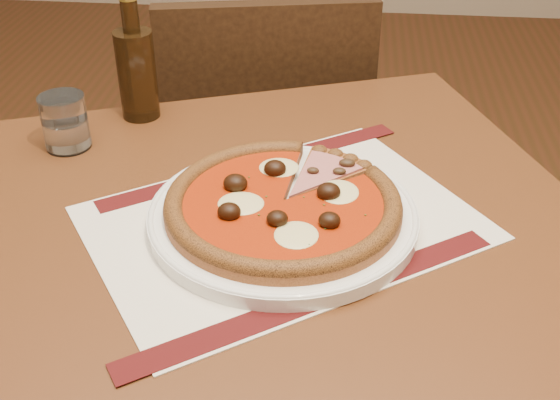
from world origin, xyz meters
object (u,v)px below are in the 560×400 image
Objects in this scene: table at (278,292)px; plate at (283,216)px; water_glass at (65,122)px; bottle at (136,70)px; pizza at (283,203)px; chair_far at (264,158)px.

plate is at bearing 70.53° from table.
water_glass is 0.40× the size of bottle.
bottle is (-0.26, 0.28, 0.05)m from pizza.
water_glass is (-0.33, 0.18, 0.14)m from table.
table is 0.11m from plate.
bottle reaches higher than plate.
bottle is (-0.26, 0.28, 0.07)m from plate.
pizza is 0.37m from water_glass.
pizza reaches higher than plate.
plate is at bearing 87.44° from chair_far.
chair_far is 2.98× the size of pizza.
plate is 0.38m from bottle.
bottle is at bearing 132.88° from plate.
bottle reaches higher than pizza.
plate is (0.00, 0.01, 0.11)m from table.
plate is 0.37m from water_glass.
table is 0.42m from bottle.
plate is at bearing -26.07° from water_glass.
pizza is at bearing 70.60° from table.
water_glass is (-0.34, 0.16, 0.01)m from pizza.
water_glass is at bearing 153.93° from plate.
chair_far is at bearing 99.66° from plate.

